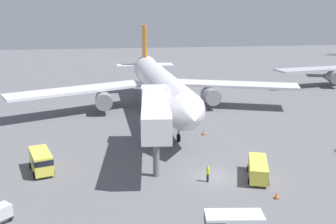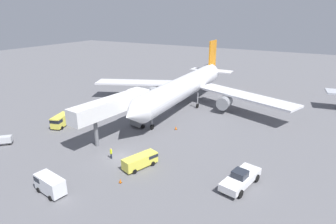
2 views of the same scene
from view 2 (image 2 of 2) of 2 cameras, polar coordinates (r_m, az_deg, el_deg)
ground_plane at (r=46.89m, az=-9.59°, el=-8.98°), size 300.00×300.00×0.00m
airplane_at_gate at (r=68.66m, az=3.63°, el=5.19°), size 52.58×48.80×14.56m
jet_bridge at (r=52.52m, az=-10.31°, el=1.13°), size 5.10×17.52×7.81m
pushback_tug at (r=39.98m, az=14.46°, el=-12.92°), size 4.03×7.72×2.44m
service_van_mid_right at (r=43.27m, az=-5.48°, el=-9.69°), size 3.57×5.82×1.91m
service_van_mid_center at (r=61.50m, az=-20.90°, el=-1.60°), size 3.31×5.18×2.40m
service_van_outer_left at (r=40.42m, az=-22.86°, el=-13.19°), size 4.74×2.62×2.38m
baggage_cart_rear_left at (r=57.89m, az=-30.17°, el=-4.92°), size 2.61×2.58×1.49m
ground_crew_worker_foreground at (r=46.32m, az=-11.45°, el=-8.14°), size 0.40×0.40×1.83m
safety_cone_alpha at (r=40.35m, az=-9.64°, el=-13.56°), size 0.42×0.42×0.64m
safety_cone_bravo at (r=56.44m, az=1.60°, el=-3.21°), size 0.49×0.49×0.75m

